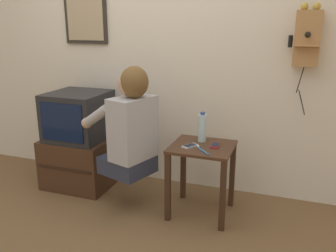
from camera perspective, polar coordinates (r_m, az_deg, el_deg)
ground_plane at (r=2.74m, az=-9.15°, el=-16.40°), size 14.00×14.00×0.00m
wall_back at (r=3.23m, az=-1.40°, el=12.78°), size 6.80×0.05×2.55m
side_table at (r=2.77m, az=5.44°, el=-5.76°), size 0.47×0.44×0.57m
person at (r=2.76m, az=-6.06°, el=0.22°), size 0.59×0.51×0.86m
tv_stand at (r=3.43m, az=-13.76°, el=-5.48°), size 0.60×0.53×0.45m
television at (r=3.30m, az=-14.19°, el=1.62°), size 0.50×0.50×0.42m
wall_phone_antique at (r=2.93m, az=21.41°, el=13.07°), size 0.23×0.19×0.84m
framed_picture at (r=3.51m, az=-13.07°, el=16.39°), size 0.43×0.03×0.45m
cell_phone_held at (r=2.69m, az=3.54°, el=-3.20°), size 0.11×0.14×0.01m
cell_phone_spare at (r=2.72m, az=7.55°, el=-3.09°), size 0.07×0.13×0.01m
water_bottle at (r=2.79m, az=5.52°, el=-0.28°), size 0.06×0.06×0.24m
toothbrush at (r=2.61m, az=5.46°, el=-3.83°), size 0.13×0.13×0.02m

